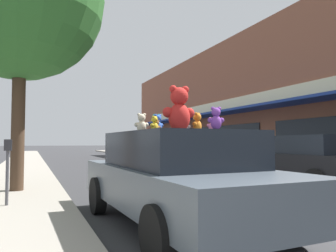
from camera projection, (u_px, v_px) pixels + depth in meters
ground_plane at (310, 214)px, 6.15m from camera, size 260.00×260.00×0.00m
storefront_row at (334, 105)px, 22.43m from camera, size 17.27×36.80×7.87m
plush_art_car at (177, 176)px, 5.26m from camera, size 2.20×4.80×1.52m
teddy_bear_giant at (179, 110)px, 5.37m from camera, size 0.56×0.35×0.77m
teddy_bear_purple at (216, 119)px, 4.44m from camera, size 0.24×0.16×0.32m
teddy_bear_teal at (156, 124)px, 6.34m from camera, size 0.24×0.28×0.38m
teddy_bear_orange at (197, 123)px, 5.66m from camera, size 0.25×0.23×0.35m
teddy_bear_yellow at (154, 124)px, 5.44m from camera, size 0.19×0.18×0.27m
teddy_bear_blue at (158, 124)px, 5.90m from camera, size 0.26×0.17×0.34m
teddy_bear_white at (186, 126)px, 5.64m from camera, size 0.16×0.17×0.25m
teddy_bear_cream at (142, 123)px, 5.90m from camera, size 0.27×0.18×0.36m
teddy_bear_pink at (212, 124)px, 4.98m from camera, size 0.16×0.10×0.22m
teddy_bear_brown at (157, 126)px, 5.64m from camera, size 0.16×0.10×0.22m
parked_car_far_center at (302, 159)px, 9.95m from camera, size 2.09×4.56×1.55m
parking_meter at (8, 163)px, 6.34m from camera, size 0.14×0.10×1.27m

